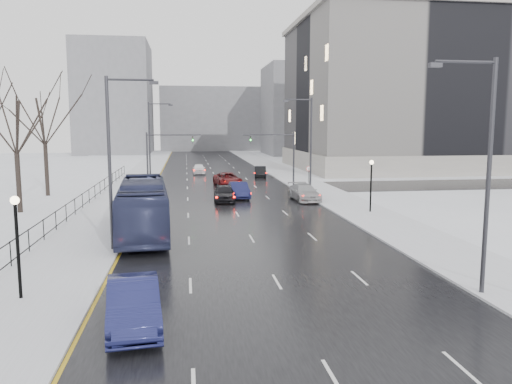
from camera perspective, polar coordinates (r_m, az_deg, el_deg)
name	(u,v)px	position (r m, az deg, el deg)	size (l,w,h in m)	color
road	(216,178)	(69.62, -4.59, 1.63)	(16.00, 150.00, 0.04)	black
cross_road	(222,189)	(57.72, -3.88, 0.40)	(130.00, 10.00, 0.04)	black
sidewalk_left	(139,178)	(69.79, -13.23, 1.52)	(5.00, 150.00, 0.16)	silver
sidewalk_right	(290,176)	(71.01, 3.90, 1.80)	(5.00, 150.00, 0.16)	silver
park_strip	(66,180)	(71.29, -20.86, 1.33)	(14.00, 150.00, 0.12)	white
tree_park_d	(21,214)	(45.83, -25.31, -2.24)	(8.75, 8.75, 12.50)	black
tree_park_e	(48,197)	(55.44, -22.67, -0.50)	(9.45, 9.45, 13.50)	black
iron_fence	(69,209)	(40.62, -20.57, -1.87)	(0.06, 70.00, 1.30)	black
streetlight_r_near	(484,166)	(22.77, 24.62, 2.77)	(2.95, 0.25, 10.00)	#2D2D33
streetlight_r_mid	(309,142)	(50.65, 6.04, 5.72)	(2.95, 0.25, 10.00)	#2D2D33
streetlight_l_near	(113,155)	(29.45, -15.99, 4.12)	(2.95, 0.25, 10.00)	#2D2D33
streetlight_l_far	(151,139)	(61.28, -11.88, 5.93)	(2.95, 0.25, 10.00)	#2D2D33
lamppost_l	(17,232)	(22.64, -25.67, -4.16)	(0.36, 0.36, 4.28)	black
lamppost_r_mid	(371,178)	(42.15, 13.03, 1.54)	(0.36, 0.36, 4.28)	black
mast_signal_right	(285,153)	(58.34, 3.30, 4.51)	(6.10, 0.33, 6.50)	#2D2D33
mast_signal_left	(157,154)	(57.30, -11.26, 4.32)	(6.10, 0.33, 6.50)	#2D2D33
no_uturn_sign	(309,171)	(54.98, 6.02, 2.40)	(0.60, 0.06, 2.70)	#2D2D33
civic_building	(418,102)	(90.13, 17.98, 9.77)	(41.00, 31.00, 24.80)	gray
bldg_far_right	(313,110)	(128.26, 6.57, 9.25)	(24.00, 20.00, 22.00)	slate
bldg_far_left	(115,99)	(135.48, -15.85, 10.20)	(18.00, 22.00, 28.00)	slate
bldg_far_center	(213,119)	(149.35, -4.95, 8.27)	(30.00, 18.00, 18.00)	slate
sedan_left_near	(133,303)	(18.95, -13.83, -12.27)	(1.81, 5.19, 1.71)	#1A1E50
bus	(143,207)	(34.19, -12.79, -1.68)	(3.05, 13.02, 3.63)	#2A2F52
sedan_center_near	(224,193)	(47.61, -3.67, -0.14)	(1.90, 4.72, 1.61)	black
sedan_right_near	(239,190)	(49.88, -1.96, 0.22)	(1.68, 4.83, 1.59)	#161944
sedan_right_cross	(228,179)	(59.87, -3.26, 1.46)	(2.67, 5.78, 1.61)	#5D0F12
sedan_right_far	(304,192)	(48.46, 5.54, -0.05)	(2.21, 5.43, 1.57)	#A6A7A9
sedan_center_far	(199,169)	(75.21, -6.54, 2.65)	(1.80, 4.48, 1.53)	white
sedan_right_distant	(260,172)	(70.42, 0.50, 2.34)	(1.56, 4.49, 1.48)	black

